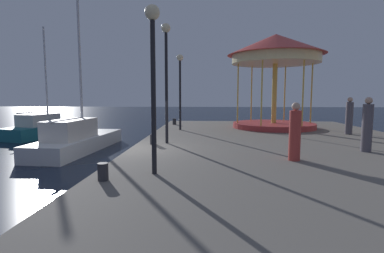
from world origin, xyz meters
TOP-DOWN VIEW (x-y plane):
  - ground_plane at (0.00, 0.00)m, footprint 120.00×120.00m
  - quay_dock at (6.05, 0.00)m, footprint 12.10×23.34m
  - sailboat_teal at (-8.17, 8.31)m, footprint 3.29×5.79m
  - sailboat_white at (-3.55, 3.33)m, footprint 2.32×6.67m
  - carousel at (6.76, 7.14)m, footprint 5.59×5.59m
  - lamp_post_near_edge at (1.54, -3.50)m, footprint 0.36×0.36m
  - lamp_post_mid_promenade at (1.19, 1.17)m, footprint 0.36×0.36m
  - lamp_post_far_end at (1.29, 5.84)m, footprint 0.36×0.36m
  - bollard_south at (0.69, 0.85)m, footprint 0.24×0.24m
  - bollard_north at (0.62, 8.81)m, footprint 0.24×0.24m
  - bollard_center at (0.48, -4.13)m, footprint 0.24×0.24m
  - person_by_the_water at (8.29, -0.24)m, footprint 0.34×0.34m
  - person_mid_promenade at (9.86, 4.42)m, footprint 0.34×0.34m
  - person_far_corner at (5.42, -1.78)m, footprint 0.34×0.34m

SIDE VIEW (x-z plane):
  - ground_plane at x=0.00m, z-range 0.00..0.00m
  - quay_dock at x=6.05m, z-range 0.00..0.80m
  - sailboat_teal at x=-8.17m, z-range -3.03..4.21m
  - sailboat_white at x=-3.55m, z-range -3.06..4.27m
  - bollard_south at x=0.69m, z-range 0.80..1.20m
  - bollard_north at x=0.62m, z-range 0.80..1.20m
  - bollard_center at x=0.48m, z-range 0.80..1.20m
  - person_far_corner at x=5.42m, z-range 0.74..2.47m
  - person_mid_promenade at x=9.86m, z-range 0.74..2.58m
  - person_by_the_water at x=8.29m, z-range 0.74..2.61m
  - lamp_post_near_edge at x=1.54m, z-range 1.57..5.60m
  - lamp_post_far_end at x=1.29m, z-range 1.58..5.75m
  - lamp_post_mid_promenade at x=1.19m, z-range 1.63..6.35m
  - carousel at x=6.76m, z-range 2.16..7.61m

